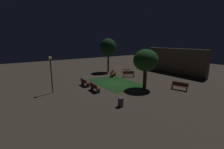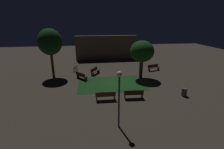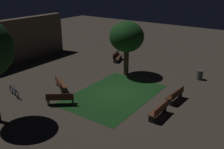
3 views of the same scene
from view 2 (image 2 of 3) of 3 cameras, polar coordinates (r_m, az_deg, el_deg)
name	(u,v)px [view 2 (image 2 of 3)]	position (r m, az deg, el deg)	size (l,w,h in m)	color
ground_plane	(113,83)	(19.14, 0.40, -3.02)	(60.00, 60.00, 0.00)	#473D33
grass_lawn	(111,84)	(19.00, -0.38, -3.17)	(7.37, 4.97, 0.01)	#194219
bench_front_left	(106,95)	(15.07, -2.23, -7.16)	(1.81, 0.51, 0.88)	brown
bench_near_trees	(134,94)	(15.51, 7.39, -6.54)	(1.83, 0.60, 0.88)	#422314
bench_path_side	(95,71)	(22.34, -5.84, 1.34)	(1.33, 1.79, 0.88)	brown
bench_corner	(81,76)	(20.61, -10.44, -0.34)	(1.48, 1.72, 0.88)	#422314
bench_back_row	(154,67)	(24.54, 14.01, 2.43)	(1.86, 0.97, 0.88)	brown
tree_right_canopy	(142,52)	(20.38, 10.19, 7.68)	(2.88, 2.88, 4.63)	#423021
tree_left_canopy	(50,42)	(21.64, -20.45, 10.33)	(2.88, 2.88, 6.00)	#38281C
lamp_post_path_center	(119,90)	(10.58, 2.47, -5.16)	(0.36, 0.36, 3.96)	#333338
trash_bin	(184,92)	(17.35, 23.44, -5.54)	(0.50, 0.50, 0.78)	#4C4C4C
bicycle	(75,69)	(24.22, -12.39, 2.00)	(0.48, 1.68, 0.93)	black
building_wall_backdrop	(107,48)	(30.18, -1.88, 9.09)	(10.87, 0.80, 4.29)	brown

